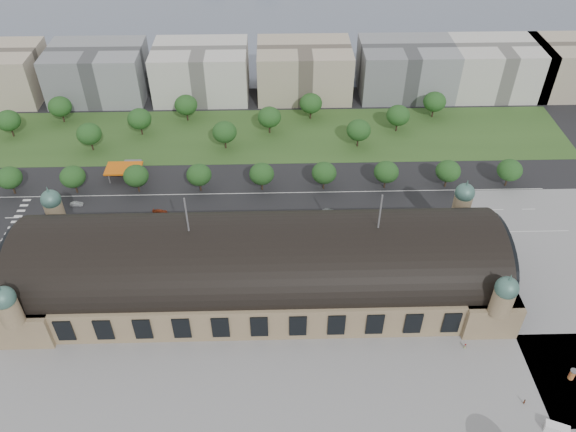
{
  "coord_description": "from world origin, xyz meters",
  "views": [
    {
      "loc": [
        5.49,
        -122.47,
        132.88
      ],
      "look_at": [
        9.23,
        19.7,
        14.0
      ],
      "focal_mm": 35.0,
      "sensor_mm": 36.0,
      "label": 1
    }
  ],
  "objects_px": {
    "traffic_car_1": "(77,204)",
    "van_south": "(555,429)",
    "parked_car_2": "(147,243)",
    "pedestrian_0": "(465,346)",
    "petrol_station": "(129,167)",
    "traffic_car_6": "(433,227)",
    "parked_car_4": "(191,245)",
    "parked_car_6": "(210,237)",
    "advertising_column": "(572,374)",
    "traffic_car_4": "(318,221)",
    "parked_car_3": "(98,239)",
    "parked_car_0": "(51,241)",
    "parked_car_5": "(169,242)",
    "traffic_car_3": "(160,212)",
    "bus_west": "(225,222)",
    "bus_east": "(312,220)",
    "traffic_car_5": "(328,211)",
    "pedestrian_1": "(524,402)",
    "bus_mid": "(269,226)",
    "parked_car_1": "(47,247)"
  },
  "relations": [
    {
      "from": "petrol_station",
      "to": "bus_east",
      "type": "height_order",
      "value": "petrol_station"
    },
    {
      "from": "traffic_car_4",
      "to": "parked_car_5",
      "type": "bearing_deg",
      "value": -75.87
    },
    {
      "from": "parked_car_4",
      "to": "advertising_column",
      "type": "height_order",
      "value": "advertising_column"
    },
    {
      "from": "van_south",
      "to": "bus_mid",
      "type": "bearing_deg",
      "value": 154.85
    },
    {
      "from": "traffic_car_4",
      "to": "advertising_column",
      "type": "xyz_separation_m",
      "value": [
        64.83,
        -67.66,
        1.13
      ]
    },
    {
      "from": "traffic_car_3",
      "to": "bus_west",
      "type": "xyz_separation_m",
      "value": [
        24.57,
        -7.13,
        0.82
      ]
    },
    {
      "from": "parked_car_5",
      "to": "parked_car_6",
      "type": "xyz_separation_m",
      "value": [
        14.1,
        2.51,
        0.02
      ]
    },
    {
      "from": "parked_car_0",
      "to": "parked_car_5",
      "type": "xyz_separation_m",
      "value": [
        41.2,
        -1.65,
        -0.01
      ]
    },
    {
      "from": "traffic_car_6",
      "to": "pedestrian_1",
      "type": "height_order",
      "value": "pedestrian_1"
    },
    {
      "from": "traffic_car_4",
      "to": "parked_car_3",
      "type": "relative_size",
      "value": 1.08
    },
    {
      "from": "parked_car_0",
      "to": "parked_car_2",
      "type": "bearing_deg",
      "value": 66.27
    },
    {
      "from": "bus_east",
      "to": "pedestrian_0",
      "type": "bearing_deg",
      "value": -146.76
    },
    {
      "from": "parked_car_0",
      "to": "bus_east",
      "type": "xyz_separation_m",
      "value": [
        91.6,
        7.86,
        0.89
      ]
    },
    {
      "from": "traffic_car_6",
      "to": "parked_car_0",
      "type": "relative_size",
      "value": 1.26
    },
    {
      "from": "parked_car_6",
      "to": "bus_west",
      "type": "height_order",
      "value": "bus_west"
    },
    {
      "from": "traffic_car_4",
      "to": "parked_car_1",
      "type": "height_order",
      "value": "traffic_car_4"
    },
    {
      "from": "traffic_car_1",
      "to": "advertising_column",
      "type": "xyz_separation_m",
      "value": [
        155.25,
        -79.81,
        1.08
      ]
    },
    {
      "from": "petrol_station",
      "to": "pedestrian_0",
      "type": "distance_m",
      "value": 144.15
    },
    {
      "from": "parked_car_0",
      "to": "pedestrian_0",
      "type": "xyz_separation_m",
      "value": [
        132.42,
        -48.5,
        0.19
      ]
    },
    {
      "from": "van_south",
      "to": "pedestrian_1",
      "type": "relative_size",
      "value": 3.22
    },
    {
      "from": "parked_car_2",
      "to": "pedestrian_0",
      "type": "bearing_deg",
      "value": 43.16
    },
    {
      "from": "traffic_car_4",
      "to": "parked_car_1",
      "type": "xyz_separation_m",
      "value": [
        -94.3,
        -11.55,
        -0.02
      ]
    },
    {
      "from": "petrol_station",
      "to": "parked_car_2",
      "type": "relative_size",
      "value": 2.91
    },
    {
      "from": "petrol_station",
      "to": "advertising_column",
      "type": "distance_m",
      "value": 171.63
    },
    {
      "from": "traffic_car_6",
      "to": "pedestrian_1",
      "type": "distance_m",
      "value": 71.07
    },
    {
      "from": "bus_west",
      "to": "bus_mid",
      "type": "bearing_deg",
      "value": -101.05
    },
    {
      "from": "advertising_column",
      "to": "pedestrian_1",
      "type": "relative_size",
      "value": 1.84
    },
    {
      "from": "traffic_car_1",
      "to": "parked_car_4",
      "type": "bearing_deg",
      "value": -119.01
    },
    {
      "from": "parked_car_3",
      "to": "bus_mid",
      "type": "xyz_separation_m",
      "value": [
        60.15,
        4.33,
        0.78
      ]
    },
    {
      "from": "advertising_column",
      "to": "traffic_car_4",
      "type": "bearing_deg",
      "value": 133.78
    },
    {
      "from": "parked_car_0",
      "to": "parked_car_1",
      "type": "height_order",
      "value": "parked_car_0"
    },
    {
      "from": "parked_car_6",
      "to": "advertising_column",
      "type": "xyz_separation_m",
      "value": [
        103.46,
        -60.11,
        1.11
      ]
    },
    {
      "from": "traffic_car_1",
      "to": "traffic_car_5",
      "type": "height_order",
      "value": "traffic_car_1"
    },
    {
      "from": "traffic_car_6",
      "to": "parked_car_6",
      "type": "xyz_separation_m",
      "value": [
        -79.8,
        -3.14,
        -0.04
      ]
    },
    {
      "from": "parked_car_3",
      "to": "parked_car_5",
      "type": "bearing_deg",
      "value": 53.84
    },
    {
      "from": "parked_car_0",
      "to": "parked_car_3",
      "type": "relative_size",
      "value": 1.14
    },
    {
      "from": "petrol_station",
      "to": "van_south",
      "type": "bearing_deg",
      "value": -41.92
    },
    {
      "from": "parked_car_1",
      "to": "parked_car_6",
      "type": "distance_m",
      "value": 55.82
    },
    {
      "from": "traffic_car_1",
      "to": "traffic_car_6",
      "type": "relative_size",
      "value": 0.83
    },
    {
      "from": "traffic_car_1",
      "to": "parked_car_0",
      "type": "relative_size",
      "value": 1.04
    },
    {
      "from": "traffic_car_6",
      "to": "bus_west",
      "type": "bearing_deg",
      "value": -94.69
    },
    {
      "from": "traffic_car_1",
      "to": "van_south",
      "type": "distance_m",
      "value": 173.16
    },
    {
      "from": "parked_car_3",
      "to": "parked_car_6",
      "type": "bearing_deg",
      "value": 59.55
    },
    {
      "from": "parked_car_1",
      "to": "van_south",
      "type": "xyz_separation_m",
      "value": [
        148.65,
        -71.3,
        0.5
      ]
    },
    {
      "from": "traffic_car_5",
      "to": "parked_car_5",
      "type": "relative_size",
      "value": 0.84
    },
    {
      "from": "parked_car_2",
      "to": "bus_mid",
      "type": "xyz_separation_m",
      "value": [
        42.52,
        7.13,
        0.76
      ]
    },
    {
      "from": "traffic_car_6",
      "to": "parked_car_6",
      "type": "relative_size",
      "value": 1.1
    },
    {
      "from": "parked_car_2",
      "to": "traffic_car_6",
      "type": "bearing_deg",
      "value": 71.76
    },
    {
      "from": "traffic_car_3",
      "to": "advertising_column",
      "type": "distance_m",
      "value": 143.69
    },
    {
      "from": "traffic_car_3",
      "to": "parked_car_2",
      "type": "height_order",
      "value": "traffic_car_3"
    }
  ]
}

